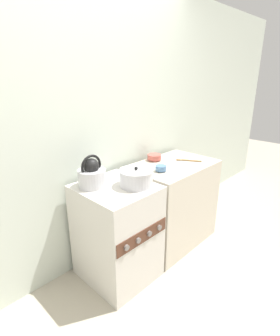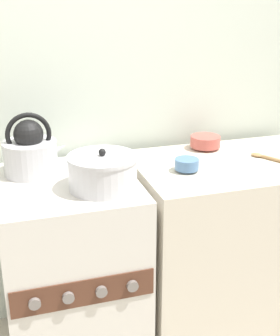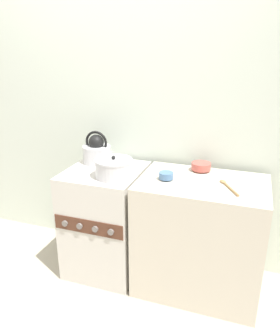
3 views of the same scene
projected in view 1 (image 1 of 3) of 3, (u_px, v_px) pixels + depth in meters
name	position (u px, v px, depth m)	size (l,w,h in m)	color
ground_plane	(143.00, 290.00, 2.18)	(12.00, 12.00, 0.00)	#B2A893
wall_back	(85.00, 131.00, 2.20)	(7.00, 0.06, 2.50)	silver
stove	(117.00, 232.00, 2.23)	(0.56, 0.63, 0.86)	beige
counter	(171.00, 203.00, 2.73)	(0.88, 0.59, 0.86)	beige
kettle	(92.00, 175.00, 2.06)	(0.27, 0.22, 0.26)	silver
cooking_pot	(136.00, 178.00, 2.08)	(0.27, 0.27, 0.16)	silver
enamel_bowl	(154.00, 157.00, 2.67)	(0.14, 0.14, 0.06)	#B75147
small_ceramic_bowl	(161.00, 168.00, 2.37)	(0.10, 0.10, 0.05)	#4C729E
wooden_spoon	(186.00, 160.00, 2.67)	(0.15, 0.24, 0.02)	#A37A4C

